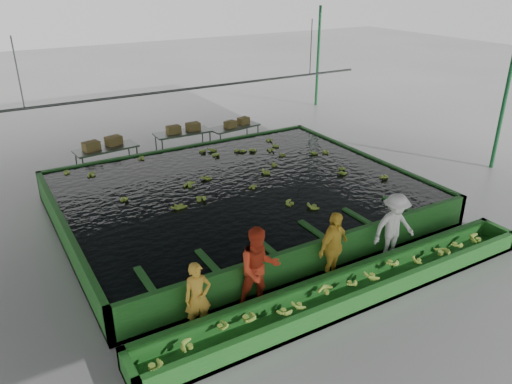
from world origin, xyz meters
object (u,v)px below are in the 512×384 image
packing_table_right (234,137)px  box_stack_right (237,125)px  flotation_tank (239,197)px  box_stack_left (103,147)px  worker_b (259,269)px  packing_table_left (108,161)px  worker_d (394,227)px  box_stack_mid (184,132)px  sorting_trough (351,290)px  worker_c (333,248)px  worker_a (198,297)px  packing_table_mid (183,144)px

packing_table_right → box_stack_right: 0.49m
flotation_tank → box_stack_left: size_ratio=7.23×
worker_b → packing_table_left: size_ratio=0.88×
flotation_tank → worker_d: bearing=-65.4°
worker_b → box_stack_mid: 9.90m
worker_b → worker_d: size_ratio=1.07×
packing_table_right → box_stack_left: bearing=-179.2°
sorting_trough → worker_c: size_ratio=5.72×
flotation_tank → worker_b: bearing=-113.4°
box_stack_left → packing_table_left: bearing=-46.6°
box_stack_left → box_stack_mid: size_ratio=1.06×
worker_a → worker_d: (5.23, 0.00, 0.13)m
worker_c → box_stack_mid: size_ratio=1.34×
worker_a → box_stack_mid: bearing=75.9°
worker_d → packing_table_mid: worker_d is taller
box_stack_mid → worker_a: bearing=-111.4°
flotation_tank → sorting_trough: 5.10m
flotation_tank → box_stack_left: bearing=117.6°
flotation_tank → worker_a: 5.41m
flotation_tank → worker_a: bearing=-127.2°
worker_d → packing_table_right: worker_d is taller
worker_c → box_stack_right: bearing=57.1°
worker_c → box_stack_left: bearing=88.9°
packing_table_left → box_stack_left: bearing=133.4°
worker_c → worker_a: bearing=162.6°
packing_table_right → box_stack_left: 5.22m
worker_a → worker_d: worker_d is taller
worker_c → packing_table_right: size_ratio=0.85×
sorting_trough → worker_b: size_ratio=5.29×
worker_d → packing_table_mid: size_ratio=0.82×
worker_b → packing_table_right: (4.44, 9.40, -0.48)m
packing_table_right → sorting_trough: bearing=-104.2°
sorting_trough → box_stack_mid: (0.51, 10.42, 0.73)m
worker_a → flotation_tank: bearing=60.1°
sorting_trough → packing_table_left: 10.37m
packing_table_left → packing_table_mid: packing_table_mid is taller
flotation_tank → packing_table_mid: bearing=85.0°
worker_c → box_stack_mid: worker_c is taller
worker_a → worker_c: 3.36m
packing_table_left → packing_table_mid: (3.02, 0.37, 0.00)m
flotation_tank → sorting_trough: size_ratio=1.00×
packing_table_right → packing_table_left: bearing=-178.3°
packing_table_mid → box_stack_left: (-3.09, -0.29, 0.49)m
flotation_tank → worker_a: worker_a is taller
worker_b → packing_table_right: worker_b is taller
packing_table_right → box_stack_left: size_ratio=1.49×
worker_c → box_stack_left: (-2.71, 9.32, 0.10)m
worker_a → packing_table_left: (0.71, 9.25, -0.26)m
worker_c → packing_table_left: bearing=88.6°
worker_d → box_stack_right: (0.75, 9.41, 0.06)m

